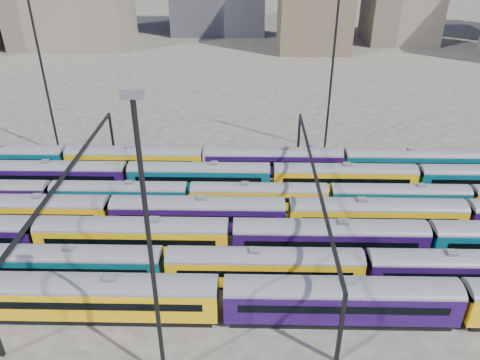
{
  "coord_description": "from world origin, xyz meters",
  "views": [
    {
      "loc": [
        2.0,
        -48.78,
        34.32
      ],
      "look_at": [
        0.85,
        7.69,
        3.0
      ],
      "focal_mm": 35.0,
      "sensor_mm": 36.0,
      "label": 1
    }
  ],
  "objects_px": {
    "rake_0": "(221,295)",
    "rake_2": "(36,232)",
    "rake_1": "(365,265)",
    "mast_2": "(150,246)"
  },
  "relations": [
    {
      "from": "rake_0",
      "to": "rake_1",
      "type": "relative_size",
      "value": 1.08
    },
    {
      "from": "rake_0",
      "to": "rake_1",
      "type": "distance_m",
      "value": 15.69
    },
    {
      "from": "rake_0",
      "to": "rake_2",
      "type": "relative_size",
      "value": 1.02
    },
    {
      "from": "rake_1",
      "to": "mast_2",
      "type": "bearing_deg",
      "value": -148.21
    },
    {
      "from": "rake_1",
      "to": "rake_2",
      "type": "xyz_separation_m",
      "value": [
        -36.88,
        5.0,
        0.18
      ]
    },
    {
      "from": "rake_1",
      "to": "mast_2",
      "type": "height_order",
      "value": "mast_2"
    },
    {
      "from": "rake_0",
      "to": "rake_1",
      "type": "bearing_deg",
      "value": 18.59
    },
    {
      "from": "rake_0",
      "to": "rake_2",
      "type": "height_order",
      "value": "rake_0"
    },
    {
      "from": "rake_0",
      "to": "mast_2",
      "type": "relative_size",
      "value": 5.35
    },
    {
      "from": "rake_0",
      "to": "rake_1",
      "type": "xyz_separation_m",
      "value": [
        14.87,
        5.0,
        -0.23
      ]
    }
  ]
}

